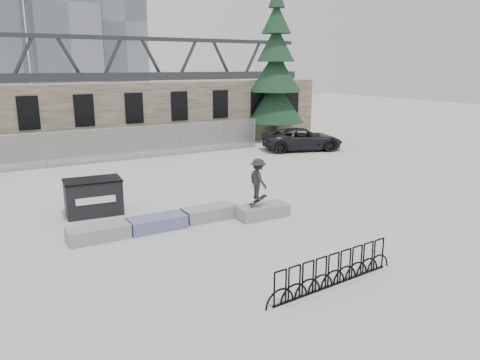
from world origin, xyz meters
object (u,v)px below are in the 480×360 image
Objects in this scene: spruce_tree at (275,75)px; suv at (303,139)px; planter_far_left at (98,232)px; planter_center_left at (157,222)px; planter_offset at (262,211)px; bike_rack at (333,270)px; skateboarder at (258,179)px; dumpster at (93,197)px; planter_center_right at (209,212)px.

spruce_tree is 2.12× the size of suv.
planter_far_left is 1.00× the size of planter_center_left.
bike_rack reaches higher than planter_offset.
skateboarder is at bearing 77.20° from bike_rack.
planter_far_left is 2.94m from dumpster.
spruce_tree is (11.11, 15.47, 4.66)m from planter_offset.
skateboarder is at bearing -27.62° from planter_center_right.
dumpster is at bearing 132.64° from suv.
suv is (14.22, 10.13, 0.50)m from planter_center_left.
planter_far_left is at bearing -95.83° from dumpster.
skateboarder is at bearing 153.92° from suv.
suv is at bearing -41.67° from skateboarder.
planter_center_right is 2.22m from skateboarder.
planter_center_right is 1.00× the size of planter_offset.
dumpster reaches higher than planter_center_right.
planter_far_left is 19.14m from suv.
planter_far_left is 6.03m from planter_offset.
planter_center_left is 0.37× the size of suv.
bike_rack is (0.32, -6.57, 0.18)m from planter_center_right.
dumpster is at bearing 112.80° from bike_rack.
planter_far_left is at bearing 139.74° from suv.
suv is at bearing 46.59° from planter_offset.
bike_rack is (3.93, -9.35, -0.27)m from dumpster.
bike_rack reaches higher than planter_center_right.
spruce_tree reaches higher than planter_far_left.
planter_offset is at bearing -84.75° from skateboarder.
planter_center_right is at bearing 147.50° from suv.
skateboarder is (-11.32, -15.48, -3.40)m from spruce_tree.
skateboarder is at bearing -29.69° from dumpster.
planter_far_left is 0.45× the size of bike_rack.
planter_center_left is 17.46m from suv.
planter_center_right is at bearing 64.67° from skateboarder.
spruce_tree is at bearing 40.72° from planter_far_left.
planter_far_left and planter_center_left have the same top height.
planter_center_right is 1.15× the size of skateboarder.
planter_offset is at bearing -28.56° from dumpster.
planter_center_right is at bearing 2.98° from planter_center_left.
suv is (-0.84, -4.62, -4.16)m from spruce_tree.
suv is at bearing 29.76° from dumpster.
suv is (11.78, 16.59, 0.31)m from bike_rack.
planter_center_left is 0.90× the size of dumpster.
planter_center_left and planter_center_right have the same top height.
suv reaches higher than planter_center_left.
planter_center_right is at bearing 1.15° from planter_far_left.
skateboarder is at bearing -177.05° from planter_offset.
suv is at bearing 54.63° from bike_rack.
spruce_tree is 19.48m from skateboarder.
bike_rack is at bearing 169.50° from skateboarder.
planter_far_left is at bearing 124.59° from bike_rack.
spruce_tree is 6.27m from suv.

